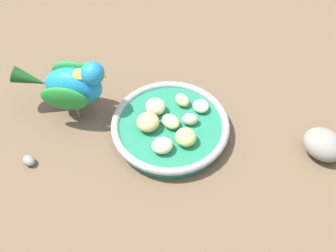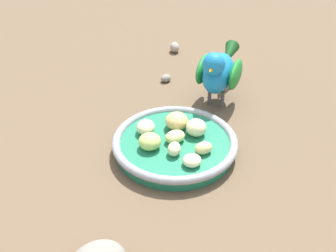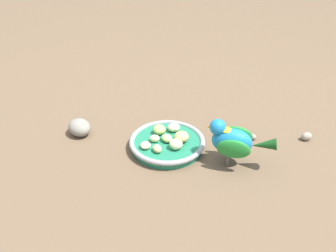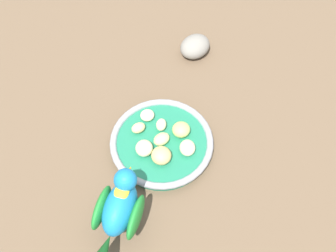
{
  "view_description": "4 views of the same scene",
  "coord_description": "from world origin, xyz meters",
  "px_view_note": "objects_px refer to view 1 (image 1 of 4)",
  "views": [
    {
      "loc": [
        -0.09,
        0.47,
        0.64
      ],
      "look_at": [
        0.02,
        -0.01,
        0.04
      ],
      "focal_mm": 53.26,
      "sensor_mm": 36.0,
      "label": 1
    },
    {
      "loc": [
        -0.46,
        -0.23,
        0.41
      ],
      "look_at": [
        -0.0,
        -0.03,
        0.06
      ],
      "focal_mm": 45.46,
      "sensor_mm": 36.0,
      "label": 2
    },
    {
      "loc": [
        0.26,
        -0.74,
        0.55
      ],
      "look_at": [
        0.02,
        -0.02,
        0.06
      ],
      "focal_mm": 38.8,
      "sensor_mm": 36.0,
      "label": 3
    },
    {
      "loc": [
        0.44,
        0.13,
        0.78
      ],
      "look_at": [
        0.0,
        -0.02,
        0.05
      ],
      "focal_mm": 50.86,
      "sensor_mm": 36.0,
      "label": 4
    }
  ],
  "objects_px": {
    "apple_piece_0": "(155,107)",
    "apple_piece_1": "(185,139)",
    "apple_piece_6": "(182,100)",
    "feeding_bowl": "(170,128)",
    "apple_piece_5": "(148,122)",
    "pebble_0": "(29,161)",
    "parrot": "(71,84)",
    "apple_piece_7": "(201,106)",
    "apple_piece_2": "(171,122)",
    "apple_piece_3": "(162,146)",
    "apple_piece_4": "(190,119)",
    "rock_large": "(324,145)"
  },
  "relations": [
    {
      "from": "apple_piece_7",
      "to": "apple_piece_3",
      "type": "bearing_deg",
      "value": 65.38
    },
    {
      "from": "apple_piece_3",
      "to": "apple_piece_0",
      "type": "bearing_deg",
      "value": -68.81
    },
    {
      "from": "feeding_bowl",
      "to": "apple_piece_5",
      "type": "height_order",
      "value": "apple_piece_5"
    },
    {
      "from": "apple_piece_0",
      "to": "apple_piece_4",
      "type": "bearing_deg",
      "value": 169.46
    },
    {
      "from": "apple_piece_5",
      "to": "parrot",
      "type": "xyz_separation_m",
      "value": [
        0.13,
        -0.02,
        0.03
      ]
    },
    {
      "from": "apple_piece_4",
      "to": "rock_large",
      "type": "distance_m",
      "value": 0.21
    },
    {
      "from": "apple_piece_1",
      "to": "apple_piece_6",
      "type": "height_order",
      "value": "apple_piece_1"
    },
    {
      "from": "apple_piece_2",
      "to": "apple_piece_4",
      "type": "distance_m",
      "value": 0.03
    },
    {
      "from": "apple_piece_3",
      "to": "apple_piece_5",
      "type": "xyz_separation_m",
      "value": [
        0.03,
        -0.04,
        0.0
      ]
    },
    {
      "from": "apple_piece_0",
      "to": "apple_piece_1",
      "type": "distance_m",
      "value": 0.08
    },
    {
      "from": "apple_piece_6",
      "to": "parrot",
      "type": "distance_m",
      "value": 0.18
    },
    {
      "from": "apple_piece_5",
      "to": "apple_piece_2",
      "type": "bearing_deg",
      "value": -160.5
    },
    {
      "from": "feeding_bowl",
      "to": "parrot",
      "type": "relative_size",
      "value": 1.16
    },
    {
      "from": "apple_piece_4",
      "to": "pebble_0",
      "type": "bearing_deg",
      "value": 27.16
    },
    {
      "from": "apple_piece_6",
      "to": "apple_piece_1",
      "type": "bearing_deg",
      "value": 104.97
    },
    {
      "from": "apple_piece_1",
      "to": "apple_piece_2",
      "type": "relative_size",
      "value": 1.06
    },
    {
      "from": "apple_piece_1",
      "to": "apple_piece_6",
      "type": "relative_size",
      "value": 1.25
    },
    {
      "from": "parrot",
      "to": "rock_large",
      "type": "relative_size",
      "value": 2.46
    },
    {
      "from": "apple_piece_6",
      "to": "apple_piece_7",
      "type": "height_order",
      "value": "apple_piece_6"
    },
    {
      "from": "feeding_bowl",
      "to": "apple_piece_4",
      "type": "xyz_separation_m",
      "value": [
        -0.03,
        -0.01,
        0.02
      ]
    },
    {
      "from": "parrot",
      "to": "apple_piece_3",
      "type": "bearing_deg",
      "value": -24.15
    },
    {
      "from": "parrot",
      "to": "apple_piece_7",
      "type": "bearing_deg",
      "value": 5.54
    },
    {
      "from": "parrot",
      "to": "rock_large",
      "type": "xyz_separation_m",
      "value": [
        -0.41,
        -0.0,
        -0.04
      ]
    },
    {
      "from": "apple_piece_5",
      "to": "rock_large",
      "type": "height_order",
      "value": "apple_piece_5"
    },
    {
      "from": "rock_large",
      "to": "apple_piece_2",
      "type": "bearing_deg",
      "value": 3.14
    },
    {
      "from": "apple_piece_0",
      "to": "pebble_0",
      "type": "distance_m",
      "value": 0.22
    },
    {
      "from": "feeding_bowl",
      "to": "apple_piece_1",
      "type": "bearing_deg",
      "value": 134.91
    },
    {
      "from": "apple_piece_2",
      "to": "apple_piece_5",
      "type": "xyz_separation_m",
      "value": [
        0.03,
        0.01,
        0.0
      ]
    },
    {
      "from": "apple_piece_4",
      "to": "parrot",
      "type": "distance_m",
      "value": 0.2
    },
    {
      "from": "apple_piece_1",
      "to": "rock_large",
      "type": "bearing_deg",
      "value": -168.15
    },
    {
      "from": "apple_piece_1",
      "to": "apple_piece_6",
      "type": "xyz_separation_m",
      "value": [
        0.02,
        -0.08,
        -0.0
      ]
    },
    {
      "from": "apple_piece_5",
      "to": "rock_large",
      "type": "xyz_separation_m",
      "value": [
        -0.28,
        -0.03,
        -0.01
      ]
    },
    {
      "from": "apple_piece_2",
      "to": "rock_large",
      "type": "height_order",
      "value": "rock_large"
    },
    {
      "from": "apple_piece_2",
      "to": "apple_piece_0",
      "type": "bearing_deg",
      "value": -36.09
    },
    {
      "from": "apple_piece_7",
      "to": "apple_piece_1",
      "type": "bearing_deg",
      "value": 81.58
    },
    {
      "from": "pebble_0",
      "to": "parrot",
      "type": "bearing_deg",
      "value": -107.15
    },
    {
      "from": "apple_piece_6",
      "to": "rock_large",
      "type": "height_order",
      "value": "rock_large"
    },
    {
      "from": "apple_piece_5",
      "to": "apple_piece_4",
      "type": "bearing_deg",
      "value": -159.79
    },
    {
      "from": "apple_piece_7",
      "to": "apple_piece_6",
      "type": "bearing_deg",
      "value": -9.25
    },
    {
      "from": "pebble_0",
      "to": "apple_piece_0",
      "type": "bearing_deg",
      "value": -142.94
    },
    {
      "from": "apple_piece_4",
      "to": "pebble_0",
      "type": "relative_size",
      "value": 1.17
    },
    {
      "from": "feeding_bowl",
      "to": "apple_piece_0",
      "type": "distance_m",
      "value": 0.04
    },
    {
      "from": "rock_large",
      "to": "apple_piece_1",
      "type": "bearing_deg",
      "value": 11.85
    },
    {
      "from": "apple_piece_5",
      "to": "apple_piece_6",
      "type": "bearing_deg",
      "value": -125.11
    },
    {
      "from": "apple_piece_7",
      "to": "parrot",
      "type": "relative_size",
      "value": 0.16
    },
    {
      "from": "apple_piece_4",
      "to": "apple_piece_7",
      "type": "bearing_deg",
      "value": -110.32
    },
    {
      "from": "apple_piece_0",
      "to": "apple_piece_5",
      "type": "relative_size",
      "value": 0.9
    },
    {
      "from": "apple_piece_4",
      "to": "parrot",
      "type": "xyz_separation_m",
      "value": [
        0.19,
        -0.0,
        0.04
      ]
    },
    {
      "from": "feeding_bowl",
      "to": "apple_piece_1",
      "type": "relative_size",
      "value": 5.68
    },
    {
      "from": "parrot",
      "to": "pebble_0",
      "type": "height_order",
      "value": "parrot"
    }
  ]
}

